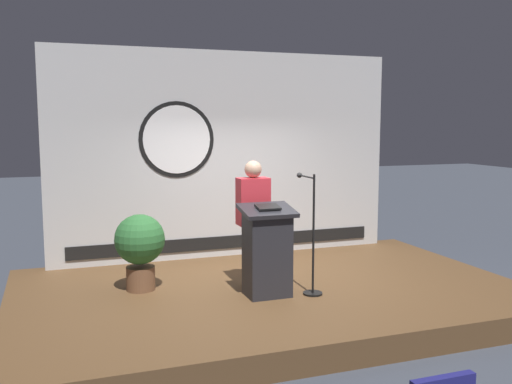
# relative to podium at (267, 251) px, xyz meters

# --- Properties ---
(ground_plane) EXTENTS (40.00, 40.00, 0.00)m
(ground_plane) POSITION_rel_podium_xyz_m (0.16, 0.35, -0.85)
(ground_plane) COLOR #383D47
(stage_platform) EXTENTS (6.40, 4.00, 0.30)m
(stage_platform) POSITION_rel_podium_xyz_m (0.16, 0.35, -0.70)
(stage_platform) COLOR brown
(stage_platform) RESTS_ON ground
(banner_display) EXTENTS (5.45, 0.12, 3.19)m
(banner_display) POSITION_rel_podium_xyz_m (0.14, 2.20, 1.03)
(banner_display) COLOR silver
(banner_display) RESTS_ON stage_platform
(podium) EXTENTS (0.64, 0.50, 1.13)m
(podium) POSITION_rel_podium_xyz_m (0.00, 0.00, 0.00)
(podium) COLOR #26262B
(podium) RESTS_ON stage_platform
(speaker_person) EXTENTS (0.40, 0.26, 1.62)m
(speaker_person) POSITION_rel_podium_xyz_m (-0.01, 0.48, 0.27)
(speaker_person) COLOR black
(speaker_person) RESTS_ON stage_platform
(microphone_stand) EXTENTS (0.24, 0.59, 1.49)m
(microphone_stand) POSITION_rel_podium_xyz_m (0.54, -0.09, -0.02)
(microphone_stand) COLOR black
(microphone_stand) RESTS_ON stage_platform
(potted_plant) EXTENTS (0.63, 0.63, 0.97)m
(potted_plant) POSITION_rel_podium_xyz_m (-1.42, 0.76, 0.03)
(potted_plant) COLOR brown
(potted_plant) RESTS_ON stage_platform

